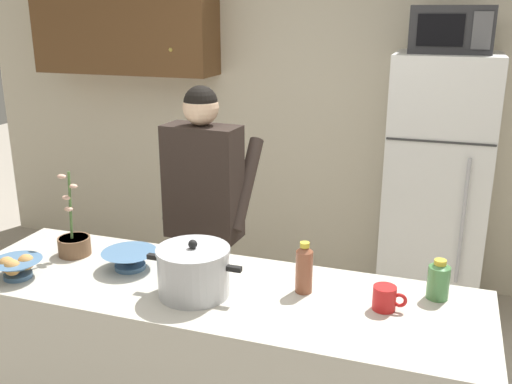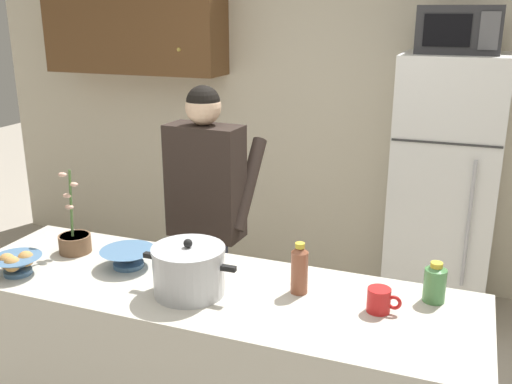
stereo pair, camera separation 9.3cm
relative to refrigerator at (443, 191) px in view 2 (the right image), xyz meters
The scene contains 12 objects.
back_wall_unit 1.25m from the refrigerator, 158.70° to the left, with size 6.00×0.48×2.60m.
kitchen_island 2.07m from the refrigerator, 113.94° to the right, with size 2.23×0.68×0.92m, color beige.
refrigerator is the anchor object (origin of this frame).
microwave 1.02m from the refrigerator, 89.93° to the right, with size 0.48×0.37×0.28m.
person_near_pot 1.61m from the refrigerator, 138.99° to the right, with size 0.52×0.44×1.64m.
cooking_pot 2.12m from the refrigerator, 114.28° to the right, with size 0.41×0.30×0.24m.
coffee_mug 1.82m from the refrigerator, 93.94° to the right, with size 0.13×0.09×0.10m.
bread_bowl 2.63m from the refrigerator, 128.96° to the right, with size 0.22×0.22×0.10m.
empty_bowl 2.19m from the refrigerator, 124.58° to the right, with size 0.25×0.25×0.08m.
bottle_near_edge 1.65m from the refrigerator, 87.83° to the right, with size 0.09×0.09×0.17m.
bottle_mid_counter 1.83m from the refrigerator, 104.46° to the right, with size 0.07×0.07×0.22m.
potted_orchid 2.35m from the refrigerator, 131.89° to the right, with size 0.15×0.15×0.40m.
Camera 2 is at (0.95, -1.96, 2.02)m, focal length 40.42 mm.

